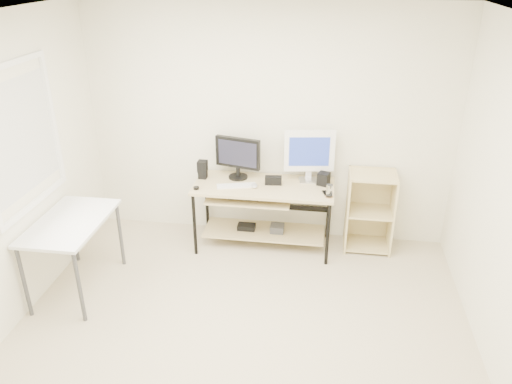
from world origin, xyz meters
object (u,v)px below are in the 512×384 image
object	(u,v)px
white_imac	(309,152)
audio_controller	(202,171)
black_monitor	(238,155)
side_table	(71,228)
shelf_unit	(369,210)
desk	(261,202)

from	to	relation	value
white_imac	audio_controller	bearing A→B (deg)	173.63
black_monitor	side_table	bearing A→B (deg)	-125.05
shelf_unit	black_monitor	xyz separation A→B (m)	(-1.46, -0.02, 0.56)
black_monitor	audio_controller	xyz separation A→B (m)	(-0.40, -0.02, -0.20)
side_table	shelf_unit	xyz separation A→B (m)	(2.83, 1.22, -0.22)
white_imac	audio_controller	xyz separation A→B (m)	(-1.17, -0.05, -0.26)
desk	audio_controller	bearing A→B (deg)	169.86
side_table	audio_controller	size ratio (longest dim) A/B	7.11
black_monitor	white_imac	xyz separation A→B (m)	(0.77, 0.03, 0.07)
white_imac	desk	bearing A→B (deg)	-169.60
white_imac	audio_controller	world-z (taller)	white_imac
shelf_unit	audio_controller	bearing A→B (deg)	-178.79
shelf_unit	desk	bearing A→B (deg)	-172.23
desk	white_imac	size ratio (longest dim) A/B	2.61
side_table	white_imac	size ratio (longest dim) A/B	1.74
desk	side_table	distance (m)	1.97
desk	black_monitor	size ratio (longest dim) A/B	2.97
black_monitor	white_imac	bearing A→B (deg)	15.89
desk	shelf_unit	xyz separation A→B (m)	(1.18, 0.16, -0.09)
desk	shelf_unit	size ratio (longest dim) A/B	1.67
desk	black_monitor	distance (m)	0.57
white_imac	black_monitor	bearing A→B (deg)	173.33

